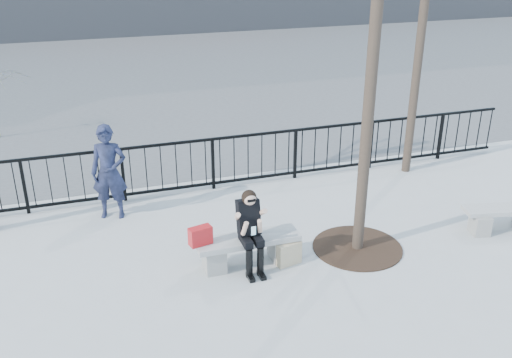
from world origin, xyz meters
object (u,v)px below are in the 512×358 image
object	(u,v)px
bench_main	(248,248)
bench_second	(504,216)
seated_woman	(251,232)
standing_man	(109,172)

from	to	relation	value
bench_main	bench_second	xyz separation A→B (m)	(4.67, -0.31, -0.03)
bench_main	seated_woman	distance (m)	0.40
bench_main	seated_woman	bearing A→B (deg)	-90.00
standing_man	seated_woman	bearing A→B (deg)	-37.42
standing_man	bench_second	bearing A→B (deg)	-6.27
bench_main	bench_second	size ratio (longest dim) A/B	1.13
bench_main	bench_second	bearing A→B (deg)	-3.76
seated_woman	standing_man	world-z (taller)	standing_man
seated_woman	standing_man	xyz separation A→B (m)	(-1.88, 2.54, 0.22)
bench_second	seated_woman	world-z (taller)	seated_woman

